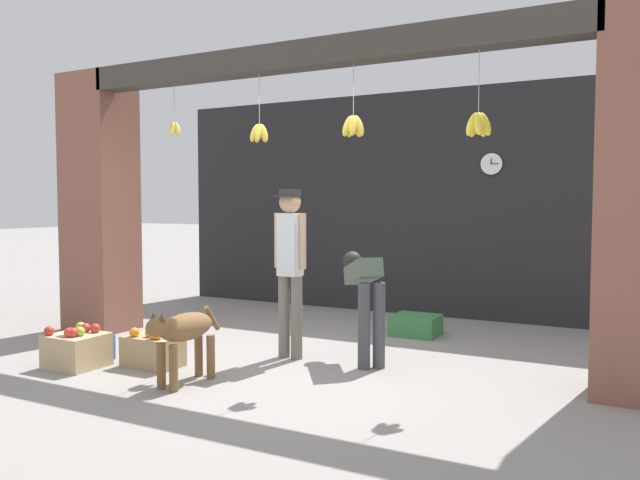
{
  "coord_description": "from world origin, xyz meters",
  "views": [
    {
      "loc": [
        2.8,
        -4.92,
        1.47
      ],
      "look_at": [
        0.0,
        0.44,
        1.12
      ],
      "focal_mm": 35.0,
      "sensor_mm": 36.0,
      "label": 1
    }
  ],
  "objects_px": {
    "worker_stooping": "(365,291)",
    "fruit_crate_apples": "(77,349)",
    "produce_box_green": "(416,325)",
    "dog": "(183,333)",
    "shopkeeper": "(290,260)",
    "fruit_crate_oranges": "(153,349)",
    "water_bottle": "(111,347)",
    "wall_clock": "(492,164)"
  },
  "relations": [
    {
      "from": "fruit_crate_oranges",
      "to": "worker_stooping",
      "type": "bearing_deg",
      "value": 31.68
    },
    {
      "from": "worker_stooping",
      "to": "fruit_crate_apples",
      "type": "bearing_deg",
      "value": 170.14
    },
    {
      "from": "shopkeeper",
      "to": "water_bottle",
      "type": "height_order",
      "value": "shopkeeper"
    },
    {
      "from": "fruit_crate_apples",
      "to": "water_bottle",
      "type": "relative_size",
      "value": 1.82
    },
    {
      "from": "fruit_crate_oranges",
      "to": "water_bottle",
      "type": "distance_m",
      "value": 0.55
    },
    {
      "from": "worker_stooping",
      "to": "dog",
      "type": "bearing_deg",
      "value": -168.46
    },
    {
      "from": "dog",
      "to": "worker_stooping",
      "type": "bearing_deg",
      "value": 146.49
    },
    {
      "from": "shopkeeper",
      "to": "fruit_crate_oranges",
      "type": "relative_size",
      "value": 3.15
    },
    {
      "from": "wall_clock",
      "to": "water_bottle",
      "type": "bearing_deg",
      "value": -127.64
    },
    {
      "from": "dog",
      "to": "wall_clock",
      "type": "distance_m",
      "value": 4.49
    },
    {
      "from": "produce_box_green",
      "to": "water_bottle",
      "type": "relative_size",
      "value": 1.99
    },
    {
      "from": "dog",
      "to": "water_bottle",
      "type": "distance_m",
      "value": 1.25
    },
    {
      "from": "shopkeeper",
      "to": "worker_stooping",
      "type": "relative_size",
      "value": 1.6
    },
    {
      "from": "shopkeeper",
      "to": "wall_clock",
      "type": "xyz_separation_m",
      "value": [
        1.27,
        2.75,
        1.02
      ]
    },
    {
      "from": "produce_box_green",
      "to": "wall_clock",
      "type": "height_order",
      "value": "wall_clock"
    },
    {
      "from": "dog",
      "to": "worker_stooping",
      "type": "height_order",
      "value": "worker_stooping"
    },
    {
      "from": "dog",
      "to": "water_bottle",
      "type": "relative_size",
      "value": 3.25
    },
    {
      "from": "worker_stooping",
      "to": "fruit_crate_apples",
      "type": "distance_m",
      "value": 2.66
    },
    {
      "from": "fruit_crate_apples",
      "to": "water_bottle",
      "type": "height_order",
      "value": "fruit_crate_apples"
    },
    {
      "from": "dog",
      "to": "wall_clock",
      "type": "xyz_separation_m",
      "value": [
        1.59,
        3.91,
        1.53
      ]
    },
    {
      "from": "worker_stooping",
      "to": "fruit_crate_apples",
      "type": "relative_size",
      "value": 2.18
    },
    {
      "from": "worker_stooping",
      "to": "produce_box_green",
      "type": "distance_m",
      "value": 1.47
    },
    {
      "from": "fruit_crate_oranges",
      "to": "wall_clock",
      "type": "relative_size",
      "value": 1.83
    },
    {
      "from": "shopkeeper",
      "to": "wall_clock",
      "type": "height_order",
      "value": "wall_clock"
    },
    {
      "from": "shopkeeper",
      "to": "fruit_crate_oranges",
      "type": "distance_m",
      "value": 1.48
    },
    {
      "from": "shopkeeper",
      "to": "wall_clock",
      "type": "bearing_deg",
      "value": -112.75
    },
    {
      "from": "fruit_crate_oranges",
      "to": "produce_box_green",
      "type": "bearing_deg",
      "value": 54.99
    },
    {
      "from": "dog",
      "to": "produce_box_green",
      "type": "height_order",
      "value": "dog"
    },
    {
      "from": "fruit_crate_oranges",
      "to": "wall_clock",
      "type": "xyz_separation_m",
      "value": [
        2.21,
        3.59,
        1.8
      ]
    },
    {
      "from": "worker_stooping",
      "to": "wall_clock",
      "type": "height_order",
      "value": "wall_clock"
    },
    {
      "from": "fruit_crate_oranges",
      "to": "produce_box_green",
      "type": "xyz_separation_m",
      "value": [
        1.66,
        2.38,
        -0.04
      ]
    },
    {
      "from": "water_bottle",
      "to": "wall_clock",
      "type": "xyz_separation_m",
      "value": [
        2.75,
        3.57,
        1.84
      ]
    },
    {
      "from": "dog",
      "to": "fruit_crate_oranges",
      "type": "relative_size",
      "value": 1.61
    },
    {
      "from": "wall_clock",
      "to": "dog",
      "type": "bearing_deg",
      "value": -112.17
    },
    {
      "from": "dog",
      "to": "shopkeeper",
      "type": "relative_size",
      "value": 0.51
    },
    {
      "from": "dog",
      "to": "produce_box_green",
      "type": "distance_m",
      "value": 2.91
    },
    {
      "from": "worker_stooping",
      "to": "fruit_crate_oranges",
      "type": "relative_size",
      "value": 1.97
    },
    {
      "from": "dog",
      "to": "water_bottle",
      "type": "xyz_separation_m",
      "value": [
        -1.16,
        0.34,
        -0.31
      ]
    },
    {
      "from": "fruit_crate_apples",
      "to": "produce_box_green",
      "type": "relative_size",
      "value": 0.91
    },
    {
      "from": "shopkeeper",
      "to": "produce_box_green",
      "type": "height_order",
      "value": "shopkeeper"
    },
    {
      "from": "produce_box_green",
      "to": "wall_clock",
      "type": "relative_size",
      "value": 1.8
    },
    {
      "from": "dog",
      "to": "fruit_crate_apples",
      "type": "distance_m",
      "value": 1.24
    }
  ]
}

